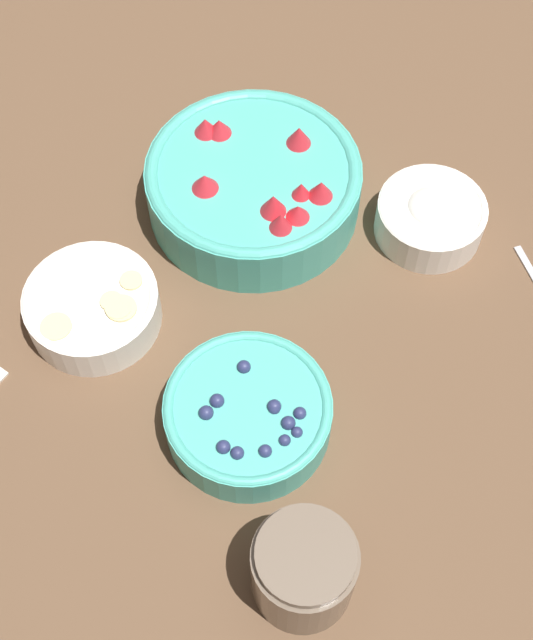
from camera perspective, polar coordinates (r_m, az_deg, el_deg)
The scene contains 6 objects.
ground_plane at distance 0.97m, azimuth -0.44°, elevation 0.18°, with size 4.00×4.00×0.00m, color brown.
bowl_strawberries at distance 1.02m, azimuth -0.81°, elevation 8.73°, with size 0.24×0.24×0.09m.
bowl_blueberries at distance 0.88m, azimuth -1.19°, elevation -5.99°, with size 0.17×0.17×0.06m.
bowl_bananas at distance 0.96m, azimuth -11.08°, elevation 0.91°, with size 0.14×0.14×0.05m.
bowl_cream at distance 1.03m, azimuth 10.47°, elevation 6.60°, with size 0.12×0.12×0.06m.
jar_chocolate at distance 0.82m, azimuth 2.38°, elevation -15.70°, with size 0.09×0.09×0.10m.
Camera 1 is at (0.42, 0.25, 0.83)m, focal length 50.00 mm.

